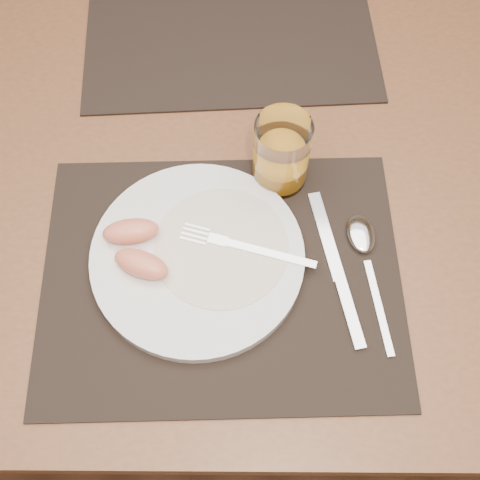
% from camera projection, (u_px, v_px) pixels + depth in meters
% --- Properties ---
extents(ground, '(5.00, 5.00, 0.00)m').
position_uv_depth(ground, '(238.00, 313.00, 1.53)').
color(ground, brown).
rests_on(ground, ground).
extents(table, '(1.40, 0.90, 0.75)m').
position_uv_depth(table, '(236.00, 168.00, 0.93)').
color(table, brown).
rests_on(table, ground).
extents(placemat_near, '(0.46, 0.36, 0.00)m').
position_uv_depth(placemat_near, '(222.00, 277.00, 0.76)').
color(placemat_near, black).
rests_on(placemat_near, table).
extents(placemat_far, '(0.47, 0.38, 0.00)m').
position_uv_depth(placemat_far, '(230.00, 22.00, 0.95)').
color(placemat_far, black).
rests_on(placemat_far, table).
extents(plate, '(0.27, 0.27, 0.02)m').
position_uv_depth(plate, '(198.00, 257.00, 0.76)').
color(plate, white).
rests_on(plate, placemat_near).
extents(plate_dressing, '(0.17, 0.17, 0.00)m').
position_uv_depth(plate_dressing, '(221.00, 247.00, 0.75)').
color(plate_dressing, white).
rests_on(plate_dressing, plate).
extents(fork, '(0.17, 0.06, 0.00)m').
position_uv_depth(fork, '(236.00, 245.00, 0.75)').
color(fork, silver).
rests_on(fork, plate).
extents(knife, '(0.06, 0.22, 0.01)m').
position_uv_depth(knife, '(340.00, 280.00, 0.75)').
color(knife, silver).
rests_on(knife, placemat_near).
extents(spoon, '(0.05, 0.19, 0.01)m').
position_uv_depth(spoon, '(363.00, 244.00, 0.77)').
color(spoon, silver).
rests_on(spoon, placemat_near).
extents(juice_glass, '(0.07, 0.07, 0.11)m').
position_uv_depth(juice_glass, '(281.00, 156.00, 0.78)').
color(juice_glass, white).
rests_on(juice_glass, placemat_near).
extents(grapefruit_wedges, '(0.09, 0.09, 0.03)m').
position_uv_depth(grapefruit_wedges, '(136.00, 247.00, 0.74)').
color(grapefruit_wedges, '#EC8360').
rests_on(grapefruit_wedges, plate).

